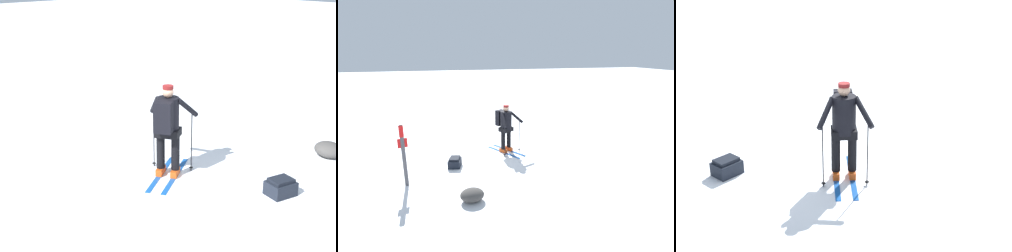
# 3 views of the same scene
# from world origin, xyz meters

# --- Properties ---
(ground_plane) EXTENTS (80.00, 80.00, 0.00)m
(ground_plane) POSITION_xyz_m (0.00, 0.00, 0.00)
(ground_plane) COLOR white
(skier) EXTENTS (1.15, 1.53, 1.66)m
(skier) POSITION_xyz_m (0.78, -0.20, 0.98)
(skier) COLOR #144C9E
(skier) RESTS_ON ground_plane
(dropped_backpack) EXTENTS (0.46, 0.52, 0.30)m
(dropped_backpack) POSITION_xyz_m (-1.04, -1.02, 0.14)
(dropped_backpack) COLOR black
(dropped_backpack) RESTS_ON ground_plane
(trail_marker) EXTENTS (0.24, 0.11, 1.64)m
(trail_marker) POSITION_xyz_m (-2.36, -1.88, 0.96)
(trail_marker) COLOR #4C4C51
(trail_marker) RESTS_ON ground_plane
(rock_boulder) EXTENTS (0.57, 0.48, 0.31)m
(rock_boulder) POSITION_xyz_m (-0.79, -3.08, 0.16)
(rock_boulder) COLOR #474442
(rock_boulder) RESTS_ON ground_plane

